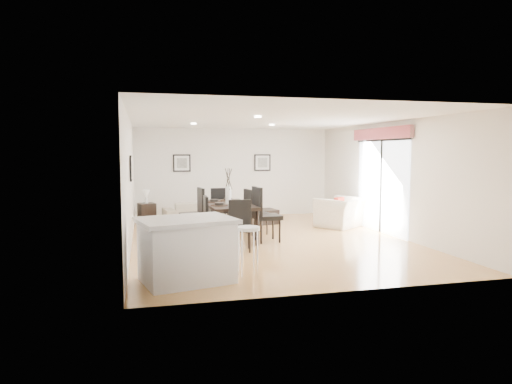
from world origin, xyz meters
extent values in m
plane|color=tan|center=(0.00, 0.00, 0.00)|extent=(8.00, 8.00, 0.00)
cube|color=white|center=(0.00, 4.00, 1.35)|extent=(6.00, 0.04, 2.70)
cube|color=white|center=(0.00, -4.00, 1.35)|extent=(6.00, 0.04, 2.70)
cube|color=white|center=(-3.00, 0.00, 1.35)|extent=(0.04, 8.00, 2.70)
cube|color=white|center=(3.00, 0.00, 1.35)|extent=(0.04, 8.00, 2.70)
cube|color=white|center=(0.00, 0.00, 2.70)|extent=(6.00, 8.00, 0.02)
imported|color=#A29683|center=(-1.15, 2.85, 0.31)|extent=(2.19, 1.09, 0.61)
imported|color=white|center=(2.34, 1.24, 0.39)|extent=(1.57, 1.53, 0.77)
imported|color=#375022|center=(5.54, -1.06, 0.35)|extent=(0.68, 0.61, 0.69)
imported|color=#375022|center=(5.89, 1.49, 0.31)|extent=(0.44, 0.44, 0.63)
cube|color=black|center=(-0.87, 0.28, 0.78)|extent=(1.04, 1.99, 0.07)
cylinder|color=black|center=(-1.26, -0.65, 0.37)|extent=(0.08, 0.08, 0.75)
cylinder|color=black|center=(-1.32, 1.18, 0.37)|extent=(0.08, 0.08, 0.75)
cylinder|color=black|center=(-0.41, -0.62, 0.37)|extent=(0.08, 0.08, 0.75)
cylinder|color=black|center=(-0.47, 1.20, 0.37)|extent=(0.08, 0.08, 0.75)
cube|color=black|center=(-1.65, -0.21, 0.47)|extent=(0.48, 0.48, 0.08)
cube|color=black|center=(-1.45, -0.22, 0.76)|extent=(0.07, 0.47, 0.56)
cylinder|color=black|center=(-1.83, -0.02, 0.21)|extent=(0.04, 0.04, 0.43)
cylinder|color=black|center=(-1.46, -0.03, 0.21)|extent=(0.04, 0.04, 0.43)
cylinder|color=black|center=(-1.84, -0.39, 0.21)|extent=(0.04, 0.04, 0.43)
cylinder|color=black|center=(-1.47, -0.40, 0.21)|extent=(0.04, 0.04, 0.43)
cube|color=black|center=(-1.65, 0.77, 0.51)|extent=(0.56, 0.56, 0.09)
cube|color=black|center=(-1.43, 0.79, 0.84)|extent=(0.12, 0.52, 0.61)
cylinder|color=black|center=(-1.87, 0.95, 0.23)|extent=(0.04, 0.04, 0.47)
cylinder|color=black|center=(-1.47, 0.99, 0.23)|extent=(0.04, 0.04, 0.47)
cylinder|color=black|center=(-1.83, 0.55, 0.23)|extent=(0.04, 0.04, 0.47)
cylinder|color=black|center=(-1.43, 0.59, 0.23)|extent=(0.04, 0.04, 0.47)
cube|color=black|center=(-0.08, -0.21, 0.55)|extent=(0.59, 0.59, 0.10)
cube|color=black|center=(-0.32, -0.23, 0.89)|extent=(0.11, 0.55, 0.65)
cylinder|color=black|center=(0.15, -0.41, 0.25)|extent=(0.04, 0.04, 0.50)
cylinder|color=black|center=(-0.28, -0.44, 0.25)|extent=(0.04, 0.04, 0.50)
cylinder|color=black|center=(0.11, 0.02, 0.25)|extent=(0.04, 0.04, 0.50)
cylinder|color=black|center=(-0.31, -0.01, 0.25)|extent=(0.04, 0.04, 0.50)
cube|color=black|center=(-0.08, 0.77, 0.49)|extent=(0.55, 0.55, 0.09)
cube|color=black|center=(-0.30, 0.74, 0.80)|extent=(0.13, 0.49, 0.58)
cylinder|color=black|center=(0.13, 0.60, 0.22)|extent=(0.04, 0.04, 0.45)
cylinder|color=black|center=(-0.25, 0.55, 0.22)|extent=(0.04, 0.04, 0.45)
cylinder|color=black|center=(0.08, 0.98, 0.22)|extent=(0.04, 0.04, 0.45)
cylinder|color=black|center=(-0.30, 0.93, 0.22)|extent=(0.04, 0.04, 0.45)
cube|color=black|center=(-0.87, -1.03, 0.45)|extent=(0.52, 0.52, 0.08)
cube|color=black|center=(-0.84, -0.83, 0.74)|extent=(0.46, 0.13, 0.54)
cylinder|color=black|center=(-1.07, -1.17, 0.21)|extent=(0.04, 0.04, 0.42)
cylinder|color=black|center=(-1.01, -0.82, 0.21)|extent=(0.04, 0.04, 0.42)
cylinder|color=black|center=(-0.72, -1.23, 0.21)|extent=(0.04, 0.04, 0.42)
cylinder|color=black|center=(-0.66, -0.88, 0.21)|extent=(0.04, 0.04, 0.42)
cube|color=black|center=(-0.87, 1.58, 0.49)|extent=(0.49, 0.49, 0.08)
cube|color=black|center=(-0.87, 1.37, 0.79)|extent=(0.49, 0.07, 0.58)
cylinder|color=black|center=(-0.68, 1.77, 0.22)|extent=(0.04, 0.04, 0.44)
cylinder|color=black|center=(-0.67, 1.39, 0.22)|extent=(0.04, 0.04, 0.44)
cylinder|color=black|center=(-1.06, 1.77, 0.22)|extent=(0.04, 0.04, 0.44)
cylinder|color=black|center=(-1.06, 1.39, 0.22)|extent=(0.04, 0.04, 0.44)
cylinder|color=white|center=(-0.87, 0.28, 1.01)|extent=(0.13, 0.13, 0.39)
cylinder|color=#331F16|center=(-0.53, 0.28, 0.82)|extent=(0.38, 0.38, 0.01)
cylinder|color=black|center=(-0.53, 0.28, 0.85)|extent=(0.20, 0.20, 0.06)
cylinder|color=#331F16|center=(-0.76, 0.86, 0.82)|extent=(0.38, 0.38, 0.01)
cylinder|color=black|center=(-0.76, 0.86, 0.85)|extent=(0.20, 0.20, 0.06)
cylinder|color=#331F16|center=(-1.14, 0.64, 0.82)|extent=(0.38, 0.38, 0.01)
cylinder|color=black|center=(-1.14, 0.64, 0.85)|extent=(0.20, 0.20, 0.06)
cylinder|color=#331F16|center=(-1.14, -0.08, 0.82)|extent=(0.38, 0.38, 0.01)
cylinder|color=black|center=(-1.14, -0.08, 0.85)|extent=(0.20, 0.20, 0.06)
cylinder|color=#331F16|center=(-0.76, -0.30, 0.82)|extent=(0.38, 0.38, 0.01)
cylinder|color=black|center=(-0.76, -0.30, 0.85)|extent=(0.20, 0.20, 0.06)
cube|color=black|center=(0.33, 2.21, 0.20)|extent=(1.09, 0.78, 0.40)
cube|color=black|center=(-2.66, 3.10, 0.28)|extent=(0.53, 0.53, 0.56)
cylinder|color=white|center=(-2.66, 3.10, 0.64)|extent=(0.09, 0.09, 0.16)
cone|color=white|center=(-2.66, 3.10, 0.82)|extent=(0.19, 0.19, 0.21)
cube|color=#A72415|center=(2.23, 1.13, 0.62)|extent=(0.35, 0.31, 0.36)
cube|color=white|center=(-2.11, -2.94, 0.46)|extent=(1.47, 1.23, 0.91)
cube|color=#B8B8BA|center=(-2.11, -2.94, 0.94)|extent=(1.60, 1.36, 0.06)
cylinder|color=silver|center=(-1.14, -2.94, 0.78)|extent=(0.37, 0.37, 0.05)
cylinder|color=silver|center=(-1.02, -2.81, 0.39)|extent=(0.03, 0.03, 0.78)
cylinder|color=silver|center=(-1.27, -2.81, 0.39)|extent=(0.03, 0.03, 0.78)
cylinder|color=silver|center=(-1.27, -3.06, 0.39)|extent=(0.03, 0.03, 0.78)
cylinder|color=silver|center=(-1.02, -3.06, 0.39)|extent=(0.03, 0.03, 0.78)
cube|color=black|center=(-1.60, 3.97, 1.65)|extent=(0.52, 0.03, 0.52)
cube|color=white|center=(-1.60, 3.97, 1.65)|extent=(0.44, 0.04, 0.44)
cube|color=#5C5D57|center=(-1.60, 3.97, 1.65)|extent=(0.30, 0.04, 0.30)
cube|color=black|center=(0.90, 3.97, 1.65)|extent=(0.52, 0.03, 0.52)
cube|color=white|center=(0.90, 3.97, 1.65)|extent=(0.44, 0.04, 0.44)
cube|color=#5C5D57|center=(0.90, 3.97, 1.65)|extent=(0.30, 0.04, 0.30)
cube|color=black|center=(-2.97, -0.20, 1.65)|extent=(0.03, 0.52, 0.52)
cube|color=white|center=(-2.97, -0.20, 1.65)|extent=(0.04, 0.44, 0.44)
cube|color=#5C5D57|center=(-2.97, -0.20, 1.65)|extent=(0.04, 0.30, 0.30)
cube|color=white|center=(2.98, 0.30, 1.12)|extent=(0.02, 2.40, 2.25)
cube|color=black|center=(2.96, 0.30, 1.12)|extent=(0.03, 0.05, 2.25)
cube|color=black|center=(2.96, 0.30, 2.27)|extent=(0.03, 2.50, 0.05)
cube|color=maroon|center=(2.92, 0.30, 2.43)|extent=(0.10, 2.70, 0.28)
plane|color=gray|center=(5.00, 0.30, 0.00)|extent=(6.00, 6.00, 0.00)
cube|color=#333335|center=(6.20, 0.30, 0.90)|extent=(0.08, 5.50, 1.80)
cube|color=brown|center=(6.05, 2.70, 1.00)|extent=(0.35, 0.35, 2.00)
camera|label=1|loc=(-2.73, -9.84, 1.98)|focal=32.00mm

